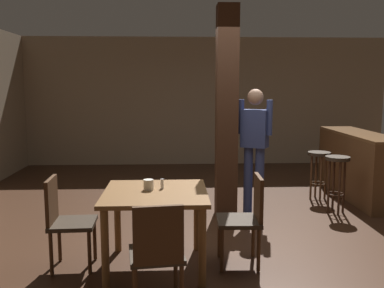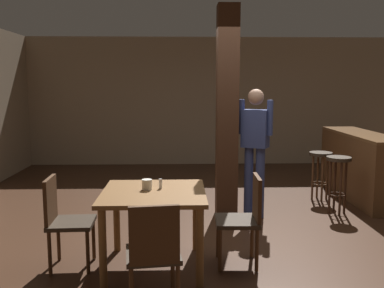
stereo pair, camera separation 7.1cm
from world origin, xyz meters
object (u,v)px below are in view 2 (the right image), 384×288
at_px(chair_east, 245,215).
at_px(salt_shaker, 160,184).
at_px(dining_table, 154,203).
at_px(napkin_cup, 147,185).
at_px(standing_person, 255,143).
at_px(bar_counter, 355,165).
at_px(chair_west, 63,217).
at_px(chair_south, 154,251).
at_px(bar_stool_mid, 320,164).
at_px(bar_stool_near, 338,172).

bearing_deg(chair_east, salt_shaker, 173.99).
height_order(dining_table, napkin_cup, napkin_cup).
distance_m(standing_person, bar_counter, 2.05).
relative_size(chair_west, chair_south, 1.00).
xyz_separation_m(napkin_cup, bar_counter, (3.09, 2.44, -0.29)).
bearing_deg(bar_stool_mid, chair_east, -122.84).
height_order(chair_west, napkin_cup, chair_west).
bearing_deg(chair_south, bar_stool_mid, 53.86).
distance_m(napkin_cup, bar_stool_mid, 3.44).
bearing_deg(chair_west, dining_table, -0.58).
xyz_separation_m(chair_west, chair_east, (1.76, 0.01, 0.00)).
distance_m(chair_south, napkin_cup, 0.98).
bearing_deg(chair_south, napkin_cup, 97.04).
relative_size(standing_person, bar_stool_near, 2.16).
relative_size(chair_south, napkin_cup, 8.70).
distance_m(chair_west, napkin_cup, 0.86).
bearing_deg(bar_stool_near, dining_table, -145.44).
bearing_deg(napkin_cup, salt_shaker, 18.18).
bearing_deg(chair_east, bar_counter, 49.38).
distance_m(chair_south, bar_counter, 4.49).
bearing_deg(standing_person, bar_stool_near, 4.89).
relative_size(chair_east, bar_counter, 0.42).
relative_size(napkin_cup, bar_stool_mid, 0.14).
height_order(standing_person, bar_stool_mid, standing_person).
relative_size(bar_counter, bar_stool_near, 2.67).
distance_m(salt_shaker, standing_person, 1.91).
relative_size(chair_east, napkin_cup, 8.70).
height_order(dining_table, chair_south, chair_south).
height_order(bar_counter, bar_stool_near, bar_counter).
bearing_deg(napkin_cup, bar_counter, 38.34).
bearing_deg(chair_east, chair_west, -179.79).
height_order(standing_person, bar_counter, standing_person).
relative_size(chair_west, bar_stool_mid, 1.20).
height_order(chair_east, bar_stool_mid, chair_east).
relative_size(chair_south, salt_shaker, 9.15).
bearing_deg(chair_south, chair_west, 136.59).
bearing_deg(chair_west, salt_shaker, 5.70).
xyz_separation_m(napkin_cup, salt_shaker, (0.13, 0.04, -0.00)).
bearing_deg(bar_counter, salt_shaker, -140.95).
distance_m(chair_east, napkin_cup, 1.00).
xyz_separation_m(chair_east, bar_stool_near, (1.55, 1.66, 0.08)).
bearing_deg(chair_south, dining_table, 93.00).
distance_m(dining_table, standing_person, 2.05).
bearing_deg(salt_shaker, chair_east, -6.01).
distance_m(chair_south, bar_stool_near, 3.48).
height_order(dining_table, bar_stool_mid, dining_table).
bearing_deg(napkin_cup, standing_person, 48.84).
distance_m(salt_shaker, bar_stool_near, 2.85).
xyz_separation_m(chair_west, bar_stool_near, (3.31, 1.67, 0.08)).
bearing_deg(dining_table, bar_stool_mid, 44.72).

